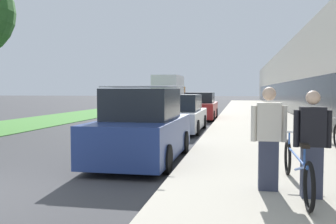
% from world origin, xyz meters
% --- Properties ---
extents(sidewalk_slab, '(4.68, 70.00, 0.12)m').
position_xyz_m(sidewalk_slab, '(5.78, 21.00, 0.06)').
color(sidewalk_slab, '#B2AA99').
rests_on(sidewalk_slab, ground).
extents(lawn_strip, '(4.35, 70.00, 0.03)m').
position_xyz_m(lawn_strip, '(-6.02, 25.00, 0.01)').
color(lawn_strip, '#478438').
rests_on(lawn_strip, ground).
extents(tandem_bicycle, '(0.52, 2.85, 0.83)m').
position_xyz_m(tandem_bicycle, '(5.60, 1.55, 0.49)').
color(tandem_bicycle, black).
rests_on(tandem_bicycle, sidewalk_slab).
extents(person_rider, '(0.53, 0.21, 1.57)m').
position_xyz_m(person_rider, '(5.75, 1.17, 0.91)').
color(person_rider, '#33384C').
rests_on(person_rider, sidewalk_slab).
extents(person_bystander, '(0.55, 0.22, 1.62)m').
position_xyz_m(person_bystander, '(5.16, 1.49, 0.94)').
color(person_bystander, '#33384C').
rests_on(person_bystander, sidewalk_slab).
extents(cruiser_bike_middle, '(0.52, 1.73, 0.97)m').
position_xyz_m(cruiser_bike_middle, '(7.30, 8.10, 0.53)').
color(cruiser_bike_middle, black).
rests_on(cruiser_bike_middle, sidewalk_slab).
extents(cruiser_bike_farthest, '(0.52, 1.78, 0.89)m').
position_xyz_m(cruiser_bike_farthest, '(7.69, 10.46, 0.50)').
color(cruiser_bike_farthest, black).
rests_on(cruiser_bike_farthest, sidewalk_slab).
extents(parked_sedan_curbside, '(1.84, 4.18, 1.80)m').
position_xyz_m(parked_sedan_curbside, '(2.43, 4.12, 0.77)').
color(parked_sedan_curbside, navy).
rests_on(parked_sedan_curbside, ground).
extents(vintage_roadster_curbside, '(1.83, 4.75, 1.53)m').
position_xyz_m(vintage_roadster_curbside, '(2.32, 10.74, 0.69)').
color(vintage_roadster_curbside, silver).
rests_on(vintage_roadster_curbside, ground).
extents(parked_sedan_far, '(1.88, 4.27, 1.58)m').
position_xyz_m(parked_sedan_far, '(2.45, 17.09, 0.72)').
color(parked_sedan_far, maroon).
rests_on(parked_sedan_far, ground).
extents(moving_truck, '(2.44, 6.37, 3.12)m').
position_xyz_m(moving_truck, '(-2.05, 31.49, 1.57)').
color(moving_truck, orange).
rests_on(moving_truck, ground).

